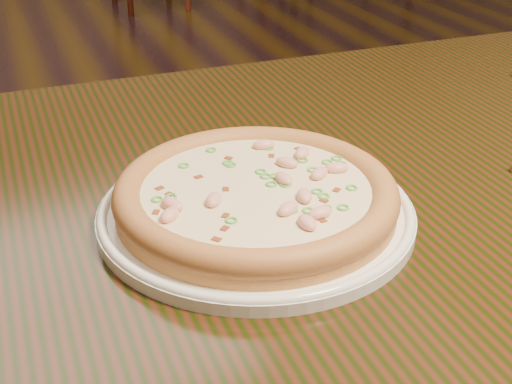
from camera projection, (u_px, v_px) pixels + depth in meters
name	position (u px, v px, depth m)	size (l,w,h in m)	color
hero_table	(338.00, 253.00, 0.82)	(1.20, 0.80, 0.75)	black
plate	(256.00, 211.00, 0.69)	(0.31, 0.31, 0.02)	white
pizza	(256.00, 195.00, 0.68)	(0.27, 0.27, 0.03)	#D28C43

